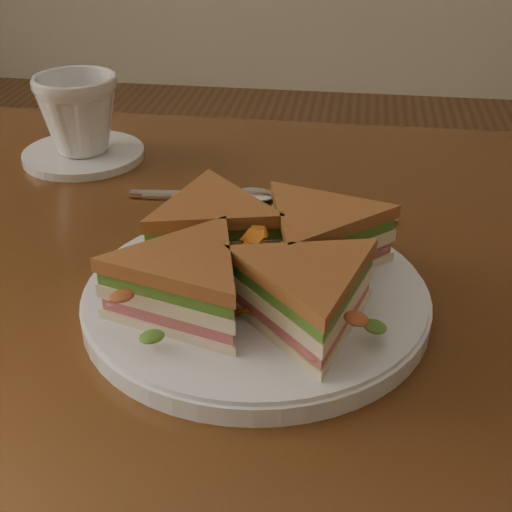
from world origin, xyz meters
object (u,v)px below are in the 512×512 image
(plate, at_px, (256,299))
(spoon, at_px, (273,199))
(table, at_px, (259,349))
(knife, at_px, (220,196))
(saucer, at_px, (84,154))
(sandwich_wedges, at_px, (256,261))
(coffee_cup, at_px, (79,114))

(plate, distance_m, spoon, 0.20)
(table, bearing_deg, spoon, 91.46)
(plate, relative_size, spoon, 1.60)
(table, height_order, plate, plate)
(knife, height_order, saucer, saucer)
(table, height_order, sandwich_wedges, sandwich_wedges)
(sandwich_wedges, relative_size, saucer, 1.93)
(table, xyz_separation_m, knife, (-0.06, 0.14, 0.10))
(sandwich_wedges, height_order, coffee_cup, coffee_cup)
(plate, xyz_separation_m, knife, (-0.07, 0.21, -0.01))
(coffee_cup, bearing_deg, sandwich_wedges, -32.98)
(table, bearing_deg, knife, 114.81)
(knife, bearing_deg, spoon, -9.30)
(table, bearing_deg, saucer, 138.21)
(knife, bearing_deg, saucer, 148.65)
(plate, bearing_deg, knife, 108.89)
(spoon, xyz_separation_m, knife, (-0.06, 0.00, -0.00))
(sandwich_wedges, relative_size, knife, 1.34)
(coffee_cup, bearing_deg, saucer, 0.00)
(spoon, xyz_separation_m, coffee_cup, (-0.25, 0.09, 0.05))
(saucer, distance_m, coffee_cup, 0.05)
(plate, relative_size, saucer, 1.94)
(plate, xyz_separation_m, sandwich_wedges, (0.00, 0.00, 0.04))
(saucer, bearing_deg, plate, -48.67)
(spoon, relative_size, coffee_cup, 1.79)
(plate, bearing_deg, saucer, 131.33)
(spoon, height_order, coffee_cup, coffee_cup)
(table, distance_m, saucer, 0.35)
(sandwich_wedges, xyz_separation_m, spoon, (-0.01, 0.20, -0.04))
(plate, height_order, saucer, plate)
(sandwich_wedges, bearing_deg, plate, -145.18)
(coffee_cup, bearing_deg, table, -26.10)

